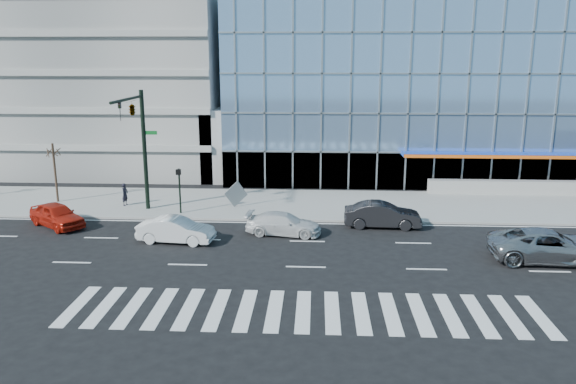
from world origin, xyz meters
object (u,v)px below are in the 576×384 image
Objects in this scene: silver_suv at (549,246)px; tilted_panel at (236,194)px; white_sedan at (176,230)px; pedestrian at (125,194)px; ped_signal_post at (179,184)px; traffic_signal at (136,123)px; street_tree_near at (53,151)px; dark_sedan at (382,215)px; white_suv at (284,224)px; red_sedan at (57,215)px.

tilted_panel is at bearing 65.13° from silver_suv.
pedestrian is (-5.38, 7.25, 0.22)m from white_sedan.
traffic_signal is at bearing -171.48° from ped_signal_post.
traffic_signal is 1.89× the size of street_tree_near.
silver_suv is 4.59× the size of tilted_panel.
ped_signal_post is 0.69× the size of white_sedan.
pedestrian is at bearing 43.30° from white_sedan.
white_sedan is 12.50m from dark_sedan.
ped_signal_post is 2.31× the size of tilted_panel.
ped_signal_post is at bearing 69.38° from white_suv.
street_tree_near is 0.95× the size of white_suv.
dark_sedan is at bearing 58.04° from silver_suv.
ped_signal_post is at bearing 83.99° from dark_sedan.
white_suv is (16.57, -6.27, -3.13)m from street_tree_near.
white_suv is 1.04× the size of red_sedan.
ped_signal_post is at bearing -15.06° from street_tree_near.
dark_sedan reaches higher than white_suv.
ped_signal_post is at bearing 73.37° from silver_suv.
silver_suv is 14.38m from white_suv.
white_suv is at bearing -27.71° from ped_signal_post.
pedestrian is at bearing 157.27° from ped_signal_post.
tilted_panel is (12.96, -0.78, -2.72)m from street_tree_near.
ped_signal_post is 0.70× the size of red_sedan.
traffic_signal is 25.07m from silver_suv.
tilted_panel is (-3.61, 5.49, 0.41)m from white_suv.
tilted_panel reaches higher than silver_suv.
traffic_signal is 1.85× the size of white_sedan.
pedestrian reaches higher than red_sedan.
silver_suv is 1.33× the size of white_suv.
silver_suv is 3.82× the size of pedestrian.
tilted_panel is (7.77, -0.03, 0.13)m from pedestrian.
traffic_signal reaches higher than red_sedan.
traffic_signal is at bearing -22.71° from street_tree_near.
tilted_panel is (2.39, 7.22, 0.34)m from white_sedan.
traffic_signal reaches higher than dark_sedan.
street_tree_near is 0.90× the size of dark_sedan.
dark_sedan is (15.57, -1.57, -5.39)m from traffic_signal.
street_tree_near reaches higher than white_suv.
red_sedan is at bearing 167.67° from tilted_panel.
ped_signal_post is at bearing 8.52° from traffic_signal.
street_tree_near is at bearing 157.29° from traffic_signal.
traffic_signal reaches higher than tilted_panel.
dark_sedan is at bearing -57.48° from tilted_panel.
pedestrian is (2.70, 4.69, 0.20)m from red_sedan.
silver_suv is 9.61m from dark_sedan.
tilted_panel is at bearing 40.40° from white_suv.
silver_suv is (30.46, -10.00, -2.95)m from street_tree_near.
white_sedan is at bearing -130.97° from pedestrian.
traffic_signal is 5.12× the size of pedestrian.
red_sedan is 5.42m from pedestrian.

